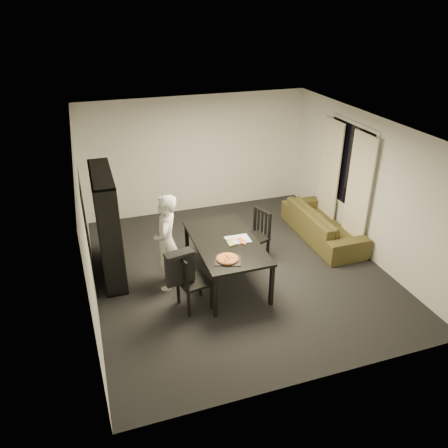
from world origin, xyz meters
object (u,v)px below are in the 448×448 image
object	(u,v)px
baking_tray	(228,260)
chair_left	(188,278)
chair_right	(257,232)
pepperoni_pizza	(227,259)
sofa	(323,224)
bookshelf	(107,225)
person	(167,243)
dining_table	(226,245)

from	to	relation	value
baking_tray	chair_left	bearing A→B (deg)	176.64
chair_right	baking_tray	distance (m)	1.45
chair_right	pepperoni_pizza	size ratio (longest dim) A/B	2.79
baking_tray	sofa	xyz separation A→B (m)	(2.51, 1.41, -0.46)
bookshelf	sofa	world-z (taller)	bookshelf
chair_left	person	world-z (taller)	person
dining_table	sofa	distance (m)	2.52
chair_left	bookshelf	bearing A→B (deg)	25.49
chair_right	baking_tray	world-z (taller)	chair_right
chair_left	baking_tray	world-z (taller)	chair_left
pepperoni_pizza	chair_right	bearing A→B (deg)	48.61
bookshelf	person	distance (m)	1.12
bookshelf	baking_tray	world-z (taller)	bookshelf
chair_right	pepperoni_pizza	bearing A→B (deg)	-62.04
baking_tray	sofa	bearing A→B (deg)	29.26
chair_left	pepperoni_pizza	distance (m)	0.67
pepperoni_pizza	bookshelf	bearing A→B (deg)	139.61
bookshelf	baking_tray	size ratio (longest dim) A/B	4.75
chair_left	pepperoni_pizza	bearing A→B (deg)	-103.04
chair_right	sofa	distance (m)	1.62
baking_tray	dining_table	bearing A→B (deg)	74.47
bookshelf	dining_table	world-z (taller)	bookshelf
baking_tray	chair_right	bearing A→B (deg)	49.12
bookshelf	sofa	bearing A→B (deg)	-0.44
chair_right	person	bearing A→B (deg)	-99.39
dining_table	pepperoni_pizza	world-z (taller)	pepperoni_pizza
dining_table	person	size ratio (longest dim) A/B	1.11
bookshelf	person	world-z (taller)	bookshelf
dining_table	baking_tray	bearing A→B (deg)	-105.53
person	pepperoni_pizza	world-z (taller)	person
pepperoni_pizza	baking_tray	bearing A→B (deg)	-84.57
person	sofa	world-z (taller)	person
dining_table	pepperoni_pizza	size ratio (longest dim) A/B	5.31
chair_left	baking_tray	xyz separation A→B (m)	(0.63, -0.04, 0.22)
dining_table	bookshelf	bearing A→B (deg)	155.04
chair_left	chair_right	distance (m)	1.89
person	sofa	xyz separation A→B (m)	(3.32, 0.67, -0.52)
bookshelf	chair_left	size ratio (longest dim) A/B	1.93
chair_right	baking_tray	size ratio (longest dim) A/B	2.44
pepperoni_pizza	sofa	bearing A→B (deg)	28.94
dining_table	sofa	world-z (taller)	dining_table
bookshelf	baking_tray	xyz separation A→B (m)	(1.67, -1.44, -0.17)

